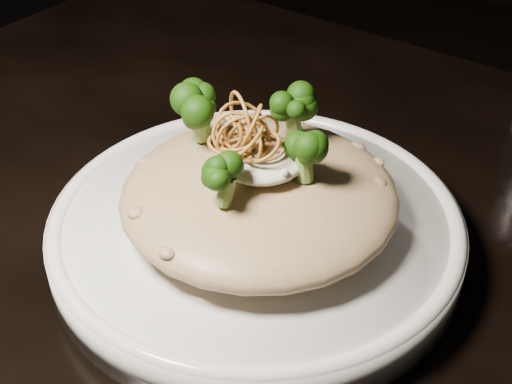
% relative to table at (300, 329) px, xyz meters
% --- Properties ---
extents(table, '(1.10, 0.80, 0.75)m').
position_rel_table_xyz_m(table, '(0.00, 0.00, 0.00)').
color(table, black).
rests_on(table, ground).
extents(plate, '(0.32, 0.32, 0.03)m').
position_rel_table_xyz_m(plate, '(-0.04, -0.01, 0.10)').
color(plate, white).
rests_on(plate, table).
extents(risotto, '(0.21, 0.21, 0.05)m').
position_rel_table_xyz_m(risotto, '(-0.03, -0.02, 0.14)').
color(risotto, brown).
rests_on(risotto, plate).
extents(broccoli, '(0.15, 0.15, 0.05)m').
position_rel_table_xyz_m(broccoli, '(-0.04, -0.01, 0.19)').
color(broccoli, black).
rests_on(broccoli, risotto).
extents(cheese, '(0.06, 0.06, 0.02)m').
position_rel_table_xyz_m(cheese, '(-0.03, -0.01, 0.17)').
color(cheese, white).
rests_on(cheese, risotto).
extents(shallots, '(0.06, 0.06, 0.04)m').
position_rel_table_xyz_m(shallots, '(-0.04, -0.02, 0.20)').
color(shallots, brown).
rests_on(shallots, cheese).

